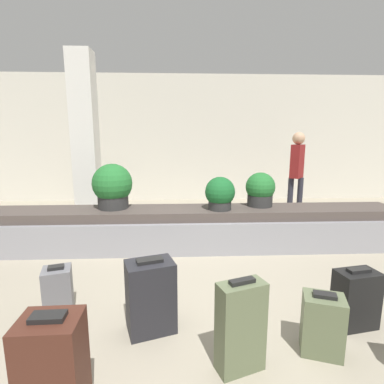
% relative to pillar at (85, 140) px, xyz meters
% --- Properties ---
extents(ground_plane, '(18.00, 18.00, 0.00)m').
position_rel_pillar_xyz_m(ground_plane, '(1.95, -3.15, -1.60)').
color(ground_plane, '#9E937F').
extents(back_wall, '(18.00, 0.06, 3.20)m').
position_rel_pillar_xyz_m(back_wall, '(1.95, 2.04, 0.00)').
color(back_wall, beige).
rests_on(back_wall, ground_plane).
extents(carousel, '(6.45, 0.80, 0.60)m').
position_rel_pillar_xyz_m(carousel, '(1.95, -1.46, -1.31)').
color(carousel, gray).
rests_on(carousel, ground_plane).
extents(pillar, '(0.43, 0.43, 3.20)m').
position_rel_pillar_xyz_m(pillar, '(0.00, 0.00, 0.00)').
color(pillar, silver).
rests_on(pillar, ground_plane).
extents(suitcase_0, '(0.46, 0.39, 0.66)m').
position_rel_pillar_xyz_m(suitcase_0, '(1.50, -3.44, -1.28)').
color(suitcase_0, '#232328').
rests_on(suitcase_0, ground_plane).
extents(suitcase_2, '(0.36, 0.32, 0.50)m').
position_rel_pillar_xyz_m(suitcase_2, '(2.85, -3.78, -1.36)').
color(suitcase_2, '#5B6647').
rests_on(suitcase_2, ground_plane).
extents(suitcase_3, '(0.39, 0.28, 0.55)m').
position_rel_pillar_xyz_m(suitcase_3, '(3.30, -3.47, -1.34)').
color(suitcase_3, black).
rests_on(suitcase_3, ground_plane).
extents(suitcase_4, '(0.37, 0.27, 0.70)m').
position_rel_pillar_xyz_m(suitcase_4, '(2.18, -3.92, -1.26)').
color(suitcase_4, '#5B6647').
rests_on(suitcase_4, ground_plane).
extents(suitcase_5, '(0.31, 0.30, 0.48)m').
position_rel_pillar_xyz_m(suitcase_5, '(0.60, -3.15, -1.37)').
color(suitcase_5, slate).
rests_on(suitcase_5, ground_plane).
extents(suitcase_6, '(0.35, 0.29, 0.70)m').
position_rel_pillar_xyz_m(suitcase_6, '(1.02, -4.28, -1.26)').
color(suitcase_6, '#472319').
rests_on(suitcase_6, ground_plane).
extents(potted_plant_0, '(0.59, 0.59, 0.67)m').
position_rel_pillar_xyz_m(potted_plant_0, '(0.77, -1.38, -0.67)').
color(potted_plant_0, '#2D2D2D').
rests_on(potted_plant_0, carousel).
extents(potted_plant_1, '(0.45, 0.45, 0.52)m').
position_rel_pillar_xyz_m(potted_plant_1, '(3.01, -1.34, -0.74)').
color(potted_plant_1, '#2D2D2D').
rests_on(potted_plant_1, carousel).
extents(potted_plant_2, '(0.44, 0.44, 0.49)m').
position_rel_pillar_xyz_m(potted_plant_2, '(2.36, -1.54, -0.76)').
color(potted_plant_2, '#2D2D2D').
rests_on(potted_plant_2, carousel).
extents(traveler_0, '(0.35, 0.36, 1.75)m').
position_rel_pillar_xyz_m(traveler_0, '(4.14, 0.09, -0.55)').
color(traveler_0, '#282833').
rests_on(traveler_0, ground_plane).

